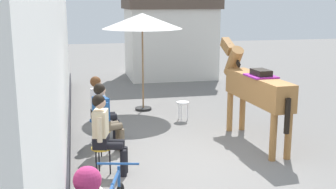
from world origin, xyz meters
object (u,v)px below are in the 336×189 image
(cafe_parasol, at_px, (142,22))
(spare_stool_white, at_px, (183,104))
(seated_visitor_middle, at_px, (104,115))
(seated_visitor_far, at_px, (100,105))
(saddled_horse_center, at_px, (255,87))
(seated_visitor_near, at_px, (105,130))
(flower_planter_nearest, at_px, (88,187))

(cafe_parasol, bearing_deg, spare_stool_white, -57.03)
(seated_visitor_middle, distance_m, seated_visitor_far, 0.76)
(saddled_horse_center, distance_m, spare_stool_white, 2.31)
(seated_visitor_near, distance_m, seated_visitor_far, 1.78)
(seated_visitor_near, distance_m, saddled_horse_center, 3.34)
(cafe_parasol, bearing_deg, saddled_horse_center, -60.06)
(spare_stool_white, bearing_deg, cafe_parasol, 122.97)
(seated_visitor_near, height_order, seated_visitor_middle, same)
(seated_visitor_middle, bearing_deg, flower_planter_nearest, -100.30)
(seated_visitor_middle, xyz_separation_m, seated_visitor_far, (-0.02, 0.76, 0.00))
(seated_visitor_near, relative_size, flower_planter_nearest, 2.17)
(flower_planter_nearest, relative_size, spare_stool_white, 1.39)
(seated_visitor_middle, distance_m, flower_planter_nearest, 2.32)
(seated_visitor_far, distance_m, flower_planter_nearest, 3.06)
(flower_planter_nearest, bearing_deg, spare_stool_white, 59.91)
(seated_visitor_near, distance_m, cafe_parasol, 4.71)
(saddled_horse_center, bearing_deg, seated_visitor_middle, -178.80)
(cafe_parasol, height_order, spare_stool_white, cafe_parasol)
(saddled_horse_center, xyz_separation_m, flower_planter_nearest, (-3.48, -2.30, -0.82))
(seated_visitor_middle, bearing_deg, seated_visitor_near, -93.86)
(seated_visitor_middle, relative_size, seated_visitor_far, 1.00)
(seated_visitor_middle, relative_size, cafe_parasol, 0.54)
(seated_visitor_near, bearing_deg, seated_visitor_far, 88.59)
(seated_visitor_far, bearing_deg, flower_planter_nearest, -97.25)
(seated_visitor_near, bearing_deg, saddled_horse_center, 19.03)
(seated_visitor_middle, bearing_deg, cafe_parasol, 68.62)
(saddled_horse_center, bearing_deg, spare_stool_white, 117.92)
(cafe_parasol, bearing_deg, seated_visitor_near, -107.41)
(seated_visitor_near, bearing_deg, spare_stool_white, 54.94)
(seated_visitor_far, height_order, cafe_parasol, cafe_parasol)
(seated_visitor_near, height_order, flower_planter_nearest, seated_visitor_near)
(seated_visitor_far, distance_m, saddled_horse_center, 3.20)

